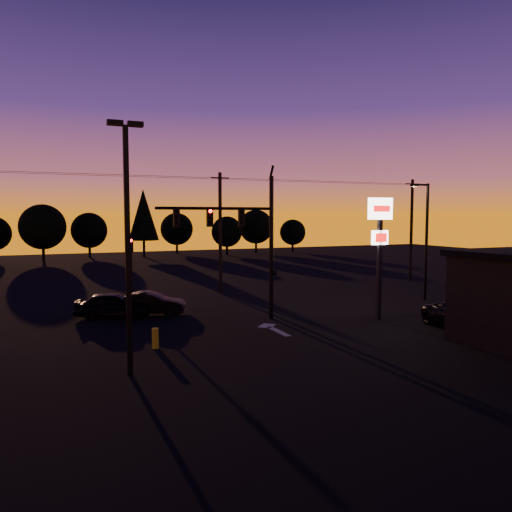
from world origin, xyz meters
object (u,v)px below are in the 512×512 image
(suv_parked, at_px, (464,317))
(traffic_signal_mast, at_px, (245,232))
(streetlight, at_px, (426,236))
(bollard, at_px, (155,338))
(secondary_signal, at_px, (131,261))
(car_left, at_px, (113,305))
(parking_lot_light, at_px, (127,231))
(pylon_sign, at_px, (380,232))
(car_mid, at_px, (150,303))

(suv_parked, bearing_deg, traffic_signal_mast, 156.67)
(streetlight, xyz_separation_m, bollard, (-19.77, -5.19, -3.97))
(secondary_signal, relative_size, car_left, 1.02)
(bollard, relative_size, car_left, 0.21)
(traffic_signal_mast, distance_m, parking_lot_light, 10.19)
(traffic_signal_mast, height_order, suv_parked, traffic_signal_mast)
(traffic_signal_mast, relative_size, pylon_sign, 1.26)
(bollard, height_order, car_mid, car_mid)
(traffic_signal_mast, distance_m, car_mid, 7.28)
(car_mid, relative_size, suv_parked, 0.83)
(bollard, bearing_deg, pylon_sign, 5.27)
(traffic_signal_mast, distance_m, car_left, 8.71)
(parking_lot_light, xyz_separation_m, car_left, (0.86, 10.90, -4.55))
(car_left, bearing_deg, secondary_signal, -6.61)
(bollard, bearing_deg, secondary_signal, 85.57)
(pylon_sign, bearing_deg, secondary_signal, 140.23)
(streetlight, bearing_deg, pylon_sign, -149.92)
(parking_lot_light, distance_m, car_left, 11.84)
(bollard, relative_size, suv_parked, 0.18)
(parking_lot_light, bearing_deg, secondary_signal, 80.21)
(car_left, xyz_separation_m, car_mid, (2.11, -0.02, -0.06))
(traffic_signal_mast, distance_m, bollard, 8.18)
(traffic_signal_mast, height_order, bollard, traffic_signal_mast)
(car_mid, distance_m, suv_parked, 17.26)
(streetlight, bearing_deg, car_mid, 172.64)
(secondary_signal, distance_m, streetlight, 19.89)
(pylon_sign, bearing_deg, car_left, 154.85)
(parking_lot_light, relative_size, bollard, 10.24)
(traffic_signal_mast, height_order, car_mid, traffic_signal_mast)
(streetlight, height_order, car_mid, streetlight)
(parking_lot_light, xyz_separation_m, pylon_sign, (14.50, 4.50, -0.36))
(parking_lot_light, bearing_deg, pylon_sign, 17.23)
(traffic_signal_mast, xyz_separation_m, car_mid, (-4.43, 3.89, -4.27))
(bollard, bearing_deg, suv_parked, -10.63)
(parking_lot_light, xyz_separation_m, suv_parked, (16.73, 0.48, -4.59))
(parking_lot_light, xyz_separation_m, car_mid, (2.97, 10.88, -4.60))
(bollard, distance_m, car_left, 7.64)
(traffic_signal_mast, xyz_separation_m, parking_lot_light, (-7.40, -6.99, 0.33))
(car_left, bearing_deg, traffic_signal_mast, -102.86)
(streetlight, bearing_deg, suv_parked, -120.24)
(secondary_signal, relative_size, bollard, 4.87)
(secondary_signal, xyz_separation_m, bollard, (-0.87, -11.17, -2.42))
(parking_lot_light, xyz_separation_m, bollard, (1.63, 3.31, -4.82))
(secondary_signal, height_order, suv_parked, secondary_signal)
(pylon_sign, height_order, car_mid, pylon_sign)
(secondary_signal, bearing_deg, parking_lot_light, -99.79)
(parking_lot_light, bearing_deg, suv_parked, 1.63)
(bollard, relative_size, car_mid, 0.22)
(parking_lot_light, distance_m, bollard, 6.08)
(traffic_signal_mast, xyz_separation_m, secondary_signal, (-4.90, 7.49, -2.07))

